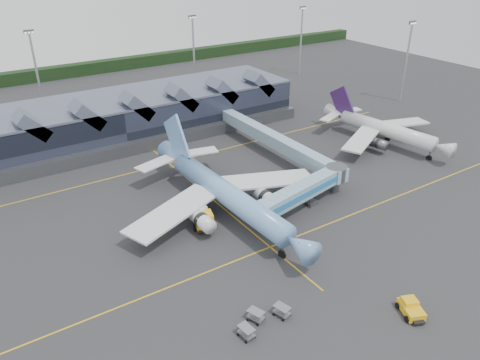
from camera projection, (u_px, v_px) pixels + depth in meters
ground at (242, 223)px, 77.71m from camera, size 260.00×260.00×0.00m
taxi_stripes at (212, 199)px, 85.15m from camera, size 120.00×60.00×0.01m
tree_line_far at (64, 72)px, 158.67m from camera, size 260.00×4.00×4.00m
terminal at (111, 119)px, 108.26m from camera, size 90.00×22.25×12.52m
light_masts at (181, 60)px, 128.91m from camera, size 132.40×42.56×22.45m
main_airliner at (223, 191)px, 79.17m from camera, size 37.27×42.86×13.77m
regional_jet at (382, 128)px, 106.71m from camera, size 29.94×32.92×11.30m
jet_bridge at (308, 189)px, 80.97m from camera, size 22.86×7.44×5.22m
fuel_truck at (198, 207)px, 78.33m from camera, size 5.44×11.03×3.70m
pushback_tug at (411, 308)px, 58.69m from camera, size 3.67×4.51×1.81m
baggage_carts at (262, 319)px, 57.08m from camera, size 7.33×3.90×1.44m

